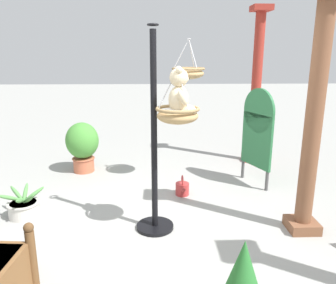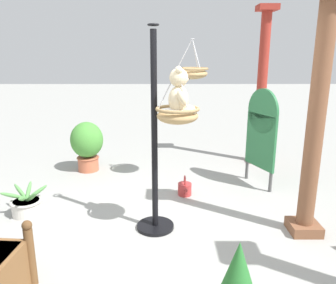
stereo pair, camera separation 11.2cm
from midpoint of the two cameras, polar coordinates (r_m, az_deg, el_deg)
ground_plane at (r=4.02m, az=-1.82°, el=-15.22°), size 40.00×40.00×0.00m
display_pole_central at (r=3.81m, az=-3.19°, el=-5.22°), size 0.44×0.44×2.32m
hanging_basket_with_teddy at (r=3.49m, az=0.73°, el=4.79°), size 0.46×0.46×0.58m
teddy_bear at (r=3.46m, az=1.13°, el=8.23°), size 0.34×0.31×0.49m
hanging_basket_left_high at (r=5.02m, az=2.85°, el=11.83°), size 0.49×0.49×0.58m
greenhouse_pillar_right at (r=3.91m, az=22.99°, el=3.21°), size 0.36×0.36×2.70m
greenhouse_pillar_far_back at (r=6.43m, az=14.39°, el=8.68°), size 0.34×0.34×2.84m
potted_plant_tall_leafy at (r=5.97m, az=-15.02°, el=-0.38°), size 0.57×0.57×0.88m
potted_plant_bushy_green at (r=2.78m, az=11.51°, el=-22.22°), size 0.30×0.30×0.69m
potted_plant_small_succulent at (r=4.70m, az=-24.22°, el=-10.09°), size 0.57×0.55×0.37m
display_sign_board at (r=5.27m, az=14.54°, el=2.18°), size 0.64×0.29×1.52m
watering_can at (r=4.92m, az=1.82°, el=-7.98°), size 0.35×0.20×0.30m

